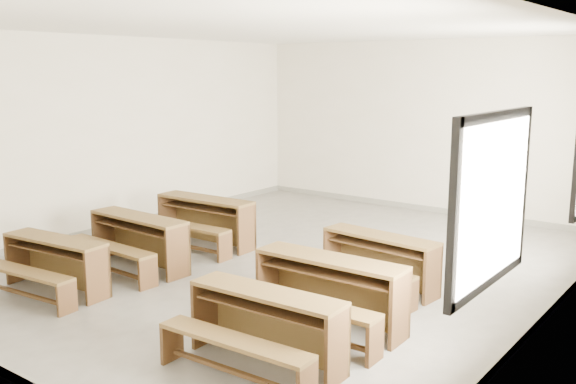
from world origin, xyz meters
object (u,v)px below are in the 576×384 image
Objects in this scene: desk_set_4 at (327,287)px; desk_set_5 at (378,258)px; desk_set_1 at (136,238)px; desk_set_3 at (264,323)px; desk_set_2 at (203,218)px; desk_set_0 at (53,261)px.

desk_set_4 is 1.07× the size of desk_set_5.
desk_set_3 is (3.20, -1.21, -0.02)m from desk_set_1.
desk_set_4 reaches higher than desk_set_3.
desk_set_2 is 3.61m from desk_set_4.
desk_set_2 is (-0.09, 1.38, 0.01)m from desk_set_1.
desk_set_3 is at bearing -5.20° from desk_set_0.
desk_set_0 is at bearing -135.93° from desk_set_5.
desk_set_2 is at bearing -177.32° from desk_set_5.
desk_set_2 is at bearing 85.21° from desk_set_0.
desk_set_2 is 4.19m from desk_set_3.
desk_set_4 reaches higher than desk_set_2.
desk_set_0 is 0.98× the size of desk_set_5.
desk_set_1 is at bearing 81.70° from desk_set_0.
desk_set_5 is at bearing 33.15° from desk_set_0.
desk_set_1 is 1.04× the size of desk_set_5.
desk_set_4 is (-0.02, 1.07, 0.03)m from desk_set_3.
desk_set_2 reaches higher than desk_set_0.
desk_set_3 is 0.93× the size of desk_set_4.
desk_set_2 is (-0.03, 2.61, 0.04)m from desk_set_0.
desk_set_0 is 0.92× the size of desk_set_4.
desk_set_5 is at bearing 95.78° from desk_set_4.
desk_set_0 is at bearing 178.18° from desk_set_3.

